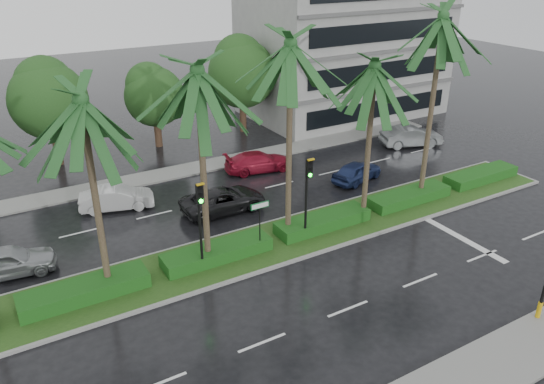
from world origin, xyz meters
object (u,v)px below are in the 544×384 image
car_white (117,198)px  street_sign (260,215)px  car_blue (357,171)px  car_darkgrey (223,200)px  signal_median_left (200,214)px  car_silver (7,261)px  car_grey (411,136)px  car_red (258,162)px

car_white → street_sign: bearing=-136.1°
street_sign → car_blue: bearing=25.9°
street_sign → car_darkgrey: street_sign is taller
signal_median_left → car_silver: (-7.50, 4.34, -2.31)m
car_silver → car_grey: car_grey is taller
signal_median_left → car_grey: 21.60m
signal_median_left → street_sign: (3.00, 0.18, -0.87)m
signal_median_left → car_silver: signal_median_left is taller
signal_median_left → car_blue: signal_median_left is taller
car_white → car_red: (9.51, 0.85, -0.02)m
car_blue → car_red: bearing=29.4°
car_darkgrey → signal_median_left: bearing=146.8°
car_silver → car_darkgrey: size_ratio=0.86×
car_blue → car_grey: size_ratio=0.83×
car_silver → car_white: bearing=-47.8°
car_grey → car_blue: bearing=131.0°
street_sign → car_darkgrey: size_ratio=0.55×
car_white → car_red: 9.54m
car_red → car_grey: size_ratio=0.99×
signal_median_left → car_red: 12.50m
signal_median_left → car_darkgrey: bearing=56.3°
signal_median_left → car_white: bearing=100.1°
car_red → car_blue: 6.39m
signal_median_left → car_white: signal_median_left is taller
car_grey → street_sign: bearing=133.1°
car_silver → car_white: size_ratio=1.01×
car_white → car_grey: size_ratio=0.89×
car_grey → signal_median_left: bearing=130.3°
street_sign → car_red: size_ratio=0.59×
car_blue → signal_median_left: bearing=95.6°
street_sign → car_white: size_ratio=0.65×
car_darkgrey → car_grey: (16.50, 2.58, 0.08)m
car_blue → car_silver: bearing=75.9°
car_white → car_blue: (14.01, -3.68, -0.03)m
street_sign → car_darkgrey: bearing=84.4°
signal_median_left → street_sign: 3.13m
car_red → car_grey: (12.00, -1.49, 0.10)m
signal_median_left → car_silver: size_ratio=1.07×
car_blue → car_white: bearing=59.9°
street_sign → signal_median_left: bearing=-176.5°
street_sign → car_white: street_sign is taller
car_darkgrey → car_red: car_darkgrey is taller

